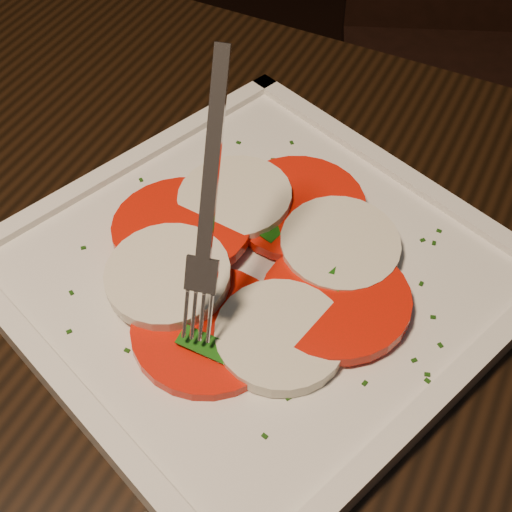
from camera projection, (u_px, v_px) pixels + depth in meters
table at (136, 425)px, 0.54m from camera, size 1.24×0.86×0.75m
chair at (483, 24)px, 1.11m from camera, size 0.54×0.54×0.93m
plate at (256, 277)px, 0.50m from camera, size 0.40×0.40×0.01m
caprese_salad at (256, 262)px, 0.48m from camera, size 0.26×0.25×0.02m
fork at (214, 188)px, 0.41m from camera, size 0.05×0.09×0.15m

